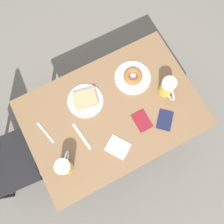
{
  "coord_description": "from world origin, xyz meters",
  "views": [
    {
      "loc": [
        -0.36,
        0.19,
        2.22
      ],
      "look_at": [
        0.0,
        0.0,
        0.73
      ],
      "focal_mm": 40.0,
      "sensor_mm": 36.0,
      "label": 1
    }
  ],
  "objects_px": {
    "passport_near_edge": "(165,120)",
    "beer_mug_center": "(64,166)",
    "beer_mug_left": "(167,87)",
    "passport_far_edge": "(142,121)",
    "plate_with_cake": "(85,100)",
    "napkin_folded": "(118,147)",
    "knife": "(82,136)",
    "plate_with_donut": "(133,77)",
    "fork": "(46,133)"
  },
  "relations": [
    {
      "from": "plate_with_cake",
      "to": "beer_mug_center",
      "type": "relative_size",
      "value": 1.54
    },
    {
      "from": "beer_mug_center",
      "to": "passport_far_edge",
      "type": "xyz_separation_m",
      "value": [
        0.04,
        -0.53,
        -0.07
      ]
    },
    {
      "from": "plate_with_donut",
      "to": "napkin_folded",
      "type": "relative_size",
      "value": 1.4
    },
    {
      "from": "plate_with_donut",
      "to": "fork",
      "type": "xyz_separation_m",
      "value": [
        -0.07,
        0.65,
        -0.02
      ]
    },
    {
      "from": "plate_with_cake",
      "to": "passport_far_edge",
      "type": "height_order",
      "value": "plate_with_cake"
    },
    {
      "from": "beer_mug_left",
      "to": "beer_mug_center",
      "type": "relative_size",
      "value": 1.0
    },
    {
      "from": "beer_mug_center",
      "to": "plate_with_donut",
      "type": "bearing_deg",
      "value": -63.2
    },
    {
      "from": "napkin_folded",
      "to": "passport_far_edge",
      "type": "xyz_separation_m",
      "value": [
        0.07,
        -0.21,
        0.0
      ]
    },
    {
      "from": "plate_with_cake",
      "to": "passport_far_edge",
      "type": "distance_m",
      "value": 0.38
    },
    {
      "from": "beer_mug_center",
      "to": "knife",
      "type": "xyz_separation_m",
      "value": [
        0.12,
        -0.16,
        -0.07
      ]
    },
    {
      "from": "plate_with_cake",
      "to": "passport_far_edge",
      "type": "xyz_separation_m",
      "value": [
        -0.28,
        -0.25,
        -0.02
      ]
    },
    {
      "from": "knife",
      "to": "fork",
      "type": "bearing_deg",
      "value": 56.24
    },
    {
      "from": "beer_mug_left",
      "to": "passport_far_edge",
      "type": "relative_size",
      "value": 1.16
    },
    {
      "from": "plate_with_cake",
      "to": "napkin_folded",
      "type": "relative_size",
      "value": 1.35
    },
    {
      "from": "knife",
      "to": "passport_far_edge",
      "type": "xyz_separation_m",
      "value": [
        -0.09,
        -0.37,
        0.0
      ]
    },
    {
      "from": "beer_mug_center",
      "to": "napkin_folded",
      "type": "distance_m",
      "value": 0.33
    },
    {
      "from": "plate_with_donut",
      "to": "beer_mug_left",
      "type": "height_order",
      "value": "beer_mug_left"
    },
    {
      "from": "napkin_folded",
      "to": "passport_far_edge",
      "type": "distance_m",
      "value": 0.22
    },
    {
      "from": "beer_mug_center",
      "to": "passport_far_edge",
      "type": "distance_m",
      "value": 0.54
    },
    {
      "from": "plate_with_donut",
      "to": "fork",
      "type": "height_order",
      "value": "plate_with_donut"
    },
    {
      "from": "napkin_folded",
      "to": "fork",
      "type": "distance_m",
      "value": 0.45
    },
    {
      "from": "plate_with_cake",
      "to": "knife",
      "type": "bearing_deg",
      "value": 147.88
    },
    {
      "from": "napkin_folded",
      "to": "fork",
      "type": "height_order",
      "value": "same"
    },
    {
      "from": "passport_near_edge",
      "to": "beer_mug_center",
      "type": "bearing_deg",
      "value": 87.72
    },
    {
      "from": "plate_with_donut",
      "to": "passport_near_edge",
      "type": "xyz_separation_m",
      "value": [
        -0.34,
        -0.04,
        -0.01
      ]
    },
    {
      "from": "plate_with_cake",
      "to": "fork",
      "type": "bearing_deg",
      "value": 102.57
    },
    {
      "from": "plate_with_donut",
      "to": "passport_near_edge",
      "type": "distance_m",
      "value": 0.34
    },
    {
      "from": "napkin_folded",
      "to": "knife",
      "type": "bearing_deg",
      "value": 45.51
    },
    {
      "from": "beer_mug_left",
      "to": "napkin_folded",
      "type": "bearing_deg",
      "value": 111.59
    },
    {
      "from": "plate_with_donut",
      "to": "beer_mug_center",
      "type": "distance_m",
      "value": 0.7
    },
    {
      "from": "knife",
      "to": "passport_far_edge",
      "type": "distance_m",
      "value": 0.38
    },
    {
      "from": "plate_with_cake",
      "to": "plate_with_donut",
      "type": "height_order",
      "value": "plate_with_cake"
    },
    {
      "from": "plate_with_donut",
      "to": "beer_mug_left",
      "type": "distance_m",
      "value": 0.23
    },
    {
      "from": "beer_mug_left",
      "to": "beer_mug_center",
      "type": "xyz_separation_m",
      "value": [
        -0.13,
        0.76,
        0.0
      ]
    },
    {
      "from": "plate_with_donut",
      "to": "beer_mug_left",
      "type": "xyz_separation_m",
      "value": [
        -0.18,
        -0.14,
        0.06
      ]
    },
    {
      "from": "beer_mug_center",
      "to": "passport_near_edge",
      "type": "relative_size",
      "value": 0.97
    },
    {
      "from": "plate_with_cake",
      "to": "plate_with_donut",
      "type": "distance_m",
      "value": 0.34
    },
    {
      "from": "plate_with_cake",
      "to": "fork",
      "type": "relative_size",
      "value": 1.42
    },
    {
      "from": "plate_with_donut",
      "to": "knife",
      "type": "distance_m",
      "value": 0.5
    },
    {
      "from": "plate_with_cake",
      "to": "beer_mug_center",
      "type": "distance_m",
      "value": 0.43
    },
    {
      "from": "beer_mug_left",
      "to": "napkin_folded",
      "type": "height_order",
      "value": "beer_mug_left"
    },
    {
      "from": "napkin_folded",
      "to": "fork",
      "type": "relative_size",
      "value": 1.05
    },
    {
      "from": "passport_far_edge",
      "to": "beer_mug_left",
      "type": "bearing_deg",
      "value": -66.38
    },
    {
      "from": "beer_mug_left",
      "to": "passport_far_edge",
      "type": "bearing_deg",
      "value": 113.62
    },
    {
      "from": "beer_mug_center",
      "to": "passport_near_edge",
      "type": "distance_m",
      "value": 0.67
    },
    {
      "from": "beer_mug_left",
      "to": "knife",
      "type": "xyz_separation_m",
      "value": [
        -0.01,
        0.6,
        -0.07
      ]
    },
    {
      "from": "passport_far_edge",
      "to": "plate_with_donut",
      "type": "bearing_deg",
      "value": -17.66
    },
    {
      "from": "plate_with_cake",
      "to": "plate_with_donut",
      "type": "relative_size",
      "value": 0.97
    },
    {
      "from": "beer_mug_left",
      "to": "knife",
      "type": "relative_size",
      "value": 0.77
    },
    {
      "from": "beer_mug_left",
      "to": "passport_near_edge",
      "type": "height_order",
      "value": "beer_mug_left"
    }
  ]
}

